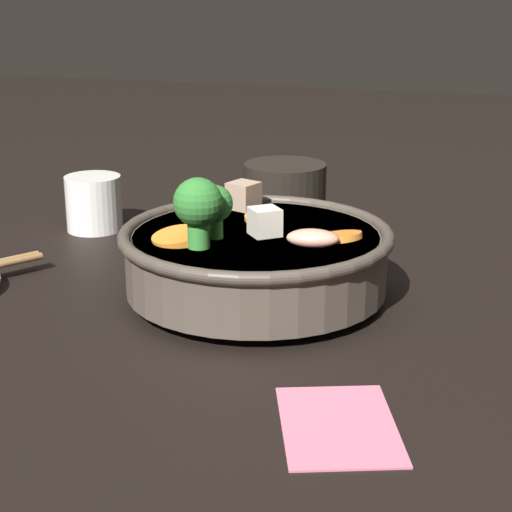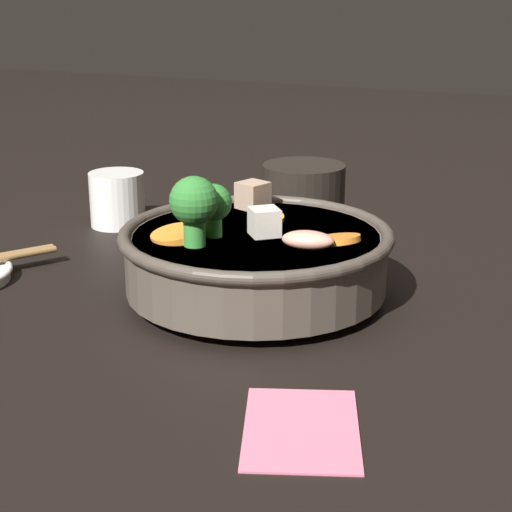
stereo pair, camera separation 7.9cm
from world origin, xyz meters
name	(u,v)px [view 1 (the left image)]	position (x,y,z in m)	size (l,w,h in m)	color
ground_plane	(256,298)	(0.00, 0.00, 0.00)	(3.00, 3.00, 0.00)	black
stirfry_bowl	(255,254)	(0.00, 0.00, 0.04)	(0.25, 0.25, 0.12)	#51473D
tea_cup	(94,203)	(0.16, 0.25, 0.03)	(0.07, 0.07, 0.06)	white
dark_mug	(285,199)	(0.21, 0.03, 0.04)	(0.12, 0.09, 0.08)	black
napkin	(338,424)	(-0.21, -0.12, 0.00)	(0.13, 0.11, 0.00)	#D16B84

